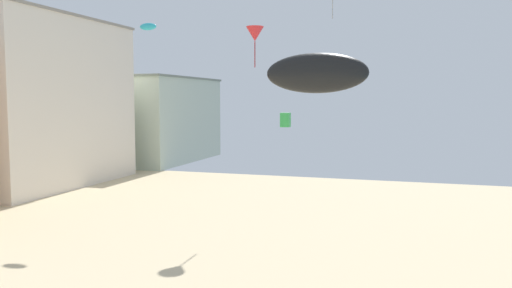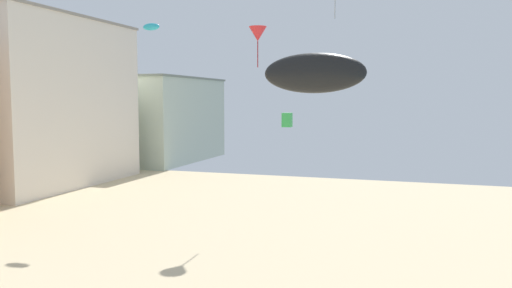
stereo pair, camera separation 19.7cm
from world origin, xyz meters
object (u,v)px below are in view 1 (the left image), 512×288
at_px(kite_red_delta, 255,34).
at_px(kite_black_parafoil, 317,73).
at_px(kite_cyan_parafoil, 148,27).
at_px(kite_green_box, 285,120).

relative_size(kite_red_delta, kite_black_parafoil, 1.25).
bearing_deg(kite_red_delta, kite_black_parafoil, -69.20).
bearing_deg(kite_red_delta, kite_cyan_parafoil, -170.40).
relative_size(kite_red_delta, kite_cyan_parafoil, 2.14).
height_order(kite_cyan_parafoil, kite_green_box, kite_cyan_parafoil).
bearing_deg(kite_green_box, kite_red_delta, 114.43).
relative_size(kite_cyan_parafoil, kite_black_parafoil, 0.58).
height_order(kite_black_parafoil, kite_green_box, kite_black_parafoil).
distance_m(kite_red_delta, kite_black_parafoil, 30.31).
xyz_separation_m(kite_red_delta, kite_cyan_parafoil, (-9.16, -1.55, 0.79)).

